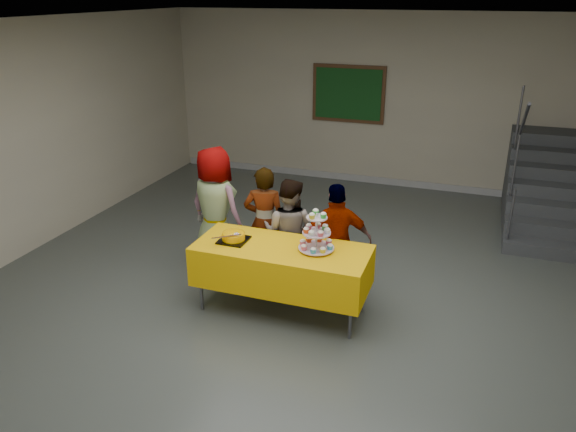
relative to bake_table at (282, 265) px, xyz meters
name	(u,v)px	position (x,y,z in m)	size (l,w,h in m)	color
room_shell	(297,128)	(0.26, -0.26, 1.57)	(10.00, 10.04, 3.02)	#4C514C
bake_table	(282,265)	(0.00, 0.00, 0.00)	(1.88, 0.78, 0.77)	#595960
cupcake_stand	(317,236)	(0.37, 0.05, 0.38)	(0.38, 0.38, 0.44)	silver
bear_cake	(233,236)	(-0.55, -0.03, 0.27)	(0.32, 0.36, 0.12)	black
schoolchild_a	(216,208)	(-1.15, 0.75, 0.23)	(0.77, 0.50, 1.57)	slate
schoolchild_b	(265,223)	(-0.49, 0.72, 0.14)	(0.51, 0.33, 1.40)	slate
schoolchild_c	(289,233)	(-0.14, 0.62, 0.10)	(0.64, 0.50, 1.32)	slate
schoolchild_d	(337,242)	(0.47, 0.51, 0.13)	(0.80, 0.33, 1.36)	slate
staircase	(551,190)	(2.95, 3.85, -0.07)	(1.30, 2.40, 2.04)	#424447
noticeboard	(348,94)	(-0.46, 4.68, 1.04)	(1.30, 0.05, 1.00)	#472B16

